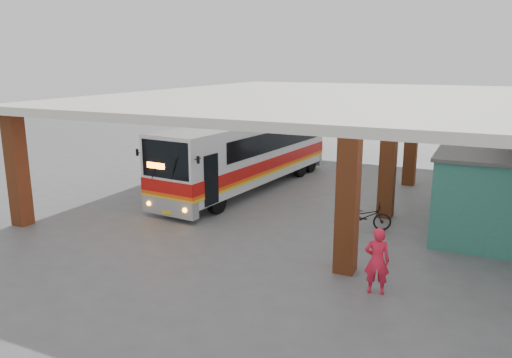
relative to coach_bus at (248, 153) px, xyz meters
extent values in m
plane|color=#515154|center=(4.10, -4.80, -1.79)|extent=(90.00, 90.00, 0.00)
cube|color=#9B4821|center=(7.10, -7.80, 0.39)|extent=(0.60, 0.60, 4.35)
cube|color=#9B4821|center=(7.10, -1.80, 0.39)|extent=(0.60, 0.60, 4.35)
cube|color=#9B4821|center=(7.10, 4.20, 0.39)|extent=(0.60, 0.60, 4.35)
cube|color=#9B4821|center=(-5.40, -8.80, 0.39)|extent=(0.60, 0.60, 4.35)
cube|color=#9B4821|center=(-5.40, 12.20, 0.39)|extent=(0.60, 0.60, 4.35)
cube|color=beige|center=(4.60, 1.70, 2.71)|extent=(21.00, 23.00, 0.30)
cube|color=#2B6C5A|center=(11.60, -0.80, -0.29)|extent=(5.00, 8.00, 3.00)
cube|color=#13342E|center=(9.08, -2.30, -0.74)|extent=(0.08, 0.95, 2.10)
cube|color=black|center=(9.08, 0.70, 0.01)|extent=(0.08, 1.20, 1.00)
cube|color=black|center=(9.05, 0.70, 0.01)|extent=(0.04, 1.30, 1.10)
cube|color=silver|center=(0.00, 0.03, 0.15)|extent=(3.70, 12.44, 2.86)
cube|color=silver|center=(-0.09, -0.98, 1.68)|extent=(1.51, 3.17, 0.26)
cube|color=#98989E|center=(-0.56, -5.88, -1.23)|extent=(2.60, 0.65, 0.71)
cube|color=#B80F0C|center=(0.00, 0.03, -0.41)|extent=(3.74, 12.45, 0.51)
cube|color=#EE4F0D|center=(0.00, 0.03, -0.73)|extent=(3.74, 12.45, 0.13)
cube|color=yellow|center=(0.00, 0.03, -0.85)|extent=(3.74, 12.45, 0.10)
cube|color=black|center=(-0.57, -6.03, 0.68)|extent=(2.30, 0.32, 1.48)
cube|color=black|center=(-1.20, 0.97, 0.66)|extent=(0.92, 9.16, 0.92)
cube|color=black|center=(1.36, 0.73, 0.66)|extent=(0.92, 9.16, 0.92)
cube|color=#FF5905|center=(-1.03, -6.04, 0.41)|extent=(0.87, 0.13, 0.22)
sphere|color=orange|center=(-1.49, -6.01, -1.20)|extent=(0.18, 0.18, 0.18)
sphere|color=orange|center=(0.34, -6.18, -1.20)|extent=(0.18, 0.18, 0.18)
cube|color=yellow|center=(-0.58, -6.11, -1.43)|extent=(0.46, 0.07, 0.12)
cylinder|color=black|center=(-1.49, -4.13, -1.28)|extent=(0.42, 1.05, 1.02)
cylinder|color=black|center=(0.69, -4.34, -1.28)|extent=(0.42, 1.05, 1.02)
cylinder|color=black|center=(-0.75, 3.70, -1.28)|extent=(0.42, 1.05, 1.02)
cylinder|color=black|center=(1.43, 3.49, -1.28)|extent=(0.42, 1.05, 1.02)
cylinder|color=black|center=(-0.63, 5.02, -1.28)|extent=(0.42, 1.05, 1.02)
cylinder|color=black|center=(1.56, 4.81, -1.28)|extent=(0.42, 1.05, 1.02)
imported|color=black|center=(6.71, -3.75, -1.27)|extent=(2.09, 1.22, 1.04)
imported|color=red|center=(8.24, -8.84, -0.85)|extent=(0.77, 0.59, 1.87)
cube|color=red|center=(9.10, 3.20, -1.56)|extent=(0.42, 0.42, 0.06)
cube|color=red|center=(9.28, 3.20, -1.29)|extent=(0.06, 0.42, 0.59)
cylinder|color=black|center=(8.93, 3.02, -1.69)|extent=(0.03, 0.03, 0.20)
cylinder|color=black|center=(9.27, 3.03, -1.69)|extent=(0.03, 0.03, 0.20)
cylinder|color=black|center=(8.93, 3.36, -1.69)|extent=(0.03, 0.03, 0.20)
cylinder|color=black|center=(9.26, 3.37, -1.69)|extent=(0.03, 0.03, 0.20)
camera|label=1|loc=(10.67, -21.58, 4.40)|focal=35.00mm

